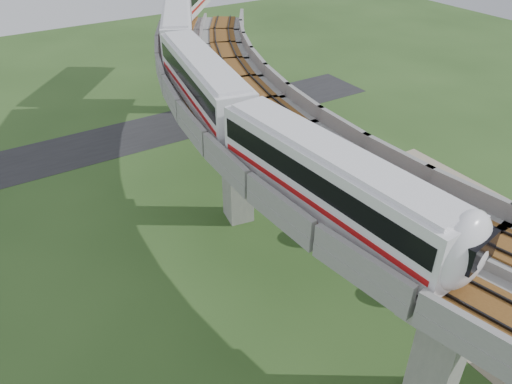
% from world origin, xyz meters
% --- Properties ---
extents(ground, '(160.00, 160.00, 0.00)m').
position_xyz_m(ground, '(0.00, 0.00, 0.00)').
color(ground, '#2B4A1D').
rests_on(ground, ground).
extents(dirt_lot, '(18.00, 26.00, 0.04)m').
position_xyz_m(dirt_lot, '(14.00, -2.00, 0.02)').
color(dirt_lot, gray).
rests_on(dirt_lot, ground).
extents(asphalt_road, '(60.00, 8.00, 0.03)m').
position_xyz_m(asphalt_road, '(0.00, 30.00, 0.01)').
color(asphalt_road, '#232326').
rests_on(asphalt_road, ground).
extents(viaduct, '(19.58, 73.98, 11.40)m').
position_xyz_m(viaduct, '(3.84, 0.00, 9.05)').
color(viaduct, '#99968E').
rests_on(viaduct, ground).
extents(metro_train, '(21.66, 58.55, 3.64)m').
position_xyz_m(metro_train, '(2.99, 17.55, 12.31)').
color(metro_train, silver).
rests_on(metro_train, ground).
extents(fence, '(3.87, 38.73, 1.50)m').
position_xyz_m(fence, '(9.75, 0.00, 0.75)').
color(fence, '#2D382D').
rests_on(fence, ground).
extents(tree_0, '(2.02, 2.02, 3.12)m').
position_xyz_m(tree_0, '(11.79, 24.21, 2.25)').
color(tree_0, '#382314').
rests_on(tree_0, ground).
extents(tree_1, '(2.66, 2.66, 3.45)m').
position_xyz_m(tree_1, '(8.29, 12.52, 2.31)').
color(tree_1, '#382314').
rests_on(tree_1, ground).
extents(tree_2, '(2.54, 2.54, 3.35)m').
position_xyz_m(tree_2, '(6.53, 3.23, 2.26)').
color(tree_2, '#382314').
rests_on(tree_2, ground).
extents(tree_3, '(2.42, 2.42, 2.72)m').
position_xyz_m(tree_3, '(6.78, -4.49, 1.69)').
color(tree_3, '#382314').
rests_on(tree_3, ground).
extents(car_white, '(3.16, 4.05, 1.29)m').
position_xyz_m(car_white, '(13.83, -3.07, 0.68)').
color(car_white, silver).
rests_on(car_white, dirt_lot).
extents(car_dark, '(4.82, 2.78, 1.31)m').
position_xyz_m(car_dark, '(17.02, 8.18, 0.70)').
color(car_dark, black).
rests_on(car_dark, dirt_lot).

